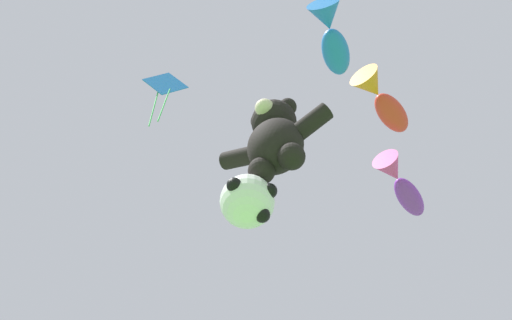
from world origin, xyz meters
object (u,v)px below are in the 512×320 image
at_px(soccer_ball_kite, 248,201).
at_px(fish_kite_violet, 400,183).
at_px(teddy_bear_kite, 275,138).
at_px(fish_kite_cobalt, 331,34).
at_px(diamond_kite, 164,87).
at_px(fish_kite_crimson, 381,99).

bearing_deg(soccer_ball_kite, fish_kite_violet, 62.28).
relative_size(teddy_bear_kite, fish_kite_cobalt, 1.31).
xyz_separation_m(teddy_bear_kite, fish_kite_cobalt, (1.65, -0.27, 2.82)).
bearing_deg(diamond_kite, fish_kite_violet, 49.73).
height_order(soccer_ball_kite, diamond_kite, diamond_kite).
distance_m(soccer_ball_kite, diamond_kite, 5.78).
height_order(teddy_bear_kite, fish_kite_violet, fish_kite_violet).
height_order(fish_kite_violet, diamond_kite, diamond_kite).
xyz_separation_m(teddy_bear_kite, soccer_ball_kite, (-0.63, 0.12, -1.46)).
height_order(soccer_ball_kite, fish_kite_violet, fish_kite_violet).
bearing_deg(teddy_bear_kite, fish_kite_cobalt, -9.28).
height_order(teddy_bear_kite, diamond_kite, diamond_kite).
distance_m(fish_kite_cobalt, fish_kite_violet, 4.42).
distance_m(teddy_bear_kite, fish_kite_crimson, 4.30).
bearing_deg(teddy_bear_kite, soccer_ball_kite, 168.81).
distance_m(teddy_bear_kite, diamond_kite, 4.76).
bearing_deg(fish_kite_crimson, diamond_kite, -149.97).
xyz_separation_m(fish_kite_crimson, diamond_kite, (-4.62, -2.67, 0.61)).
distance_m(fish_kite_crimson, diamond_kite, 5.37).
relative_size(teddy_bear_kite, fish_kite_violet, 1.14).
bearing_deg(diamond_kite, fish_kite_cobalt, 6.01).
xyz_separation_m(soccer_ball_kite, fish_kite_violet, (2.11, 4.02, 4.32)).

